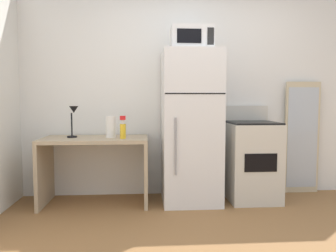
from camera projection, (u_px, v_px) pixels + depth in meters
wall_back_white at (198, 90)px, 4.10m from camera, size 5.00×0.10×2.60m
desk at (95, 157)px, 3.69m from camera, size 1.17×0.62×0.75m
desk_lamp at (73, 116)px, 3.65m from camera, size 0.14×0.12×0.35m
paper_towel_roll at (111, 127)px, 3.69m from camera, size 0.11×0.11×0.24m
spray_bottle at (123, 130)px, 3.57m from camera, size 0.06×0.06×0.25m
refrigerator at (191, 127)px, 3.73m from camera, size 0.65×0.66×1.72m
microwave at (192, 39)px, 3.64m from camera, size 0.46×0.35×0.26m
oven_range at (252, 160)px, 3.84m from camera, size 0.56×0.61×1.10m
leaning_mirror at (302, 138)px, 4.12m from camera, size 0.44×0.03×1.40m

